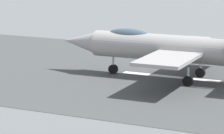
{
  "coord_description": "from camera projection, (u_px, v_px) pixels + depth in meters",
  "views": [
    {
      "loc": [
        -15.12,
        43.16,
        10.06
      ],
      "look_at": [
        1.68,
        8.23,
        2.2
      ],
      "focal_mm": 95.87,
      "sensor_mm": 36.0,
      "label": 1
    }
  ],
  "objects": [
    {
      "name": "fighter_jet",
      "position": [
        170.0,
        47.0,
        45.48
      ],
      "size": [
        17.25,
        13.48,
        5.69
      ],
      "color": "#9D9A99",
      "rests_on": "ground"
    },
    {
      "name": "ground_plane",
      "position": [
        177.0,
        78.0,
        46.55
      ],
      "size": [
        400.0,
        400.0,
        0.0
      ],
      "primitive_type": "plane",
      "color": "slate"
    },
    {
      "name": "runway_strip",
      "position": [
        177.0,
        77.0,
        46.54
      ],
      "size": [
        240.0,
        26.0,
        0.02
      ],
      "color": "#414444",
      "rests_on": "ground"
    },
    {
      "name": "marker_cone_mid",
      "position": [
        189.0,
        47.0,
        58.93
      ],
      "size": [
        0.44,
        0.44,
        0.55
      ],
      "primitive_type": "cone",
      "color": "orange",
      "rests_on": "ground"
    }
  ]
}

